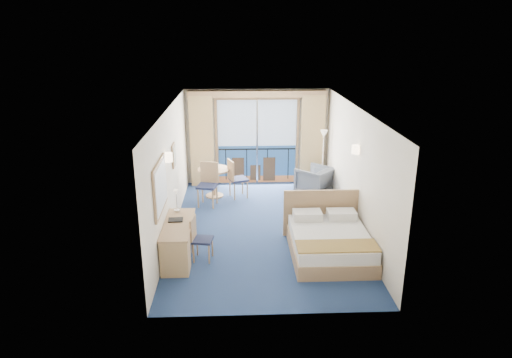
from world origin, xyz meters
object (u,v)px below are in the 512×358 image
at_px(armchair, 315,181).
at_px(bed, 329,241).
at_px(desk_chair, 199,236).
at_px(desk, 176,249).
at_px(round_table, 214,175).
at_px(nightstand, 342,217).
at_px(table_chair_a, 235,176).
at_px(table_chair_b, 208,181).
at_px(floor_lamp, 323,145).

bearing_deg(armchair, bed, 39.53).
bearing_deg(desk_chair, desk, 140.36).
distance_m(bed, armchair, 3.44).
xyz_separation_m(desk, round_table, (0.53, 3.84, 0.18)).
relative_size(nightstand, armchair, 0.66).
bearing_deg(table_chair_a, bed, -170.70).
bearing_deg(bed, armchair, 85.40).
relative_size(round_table, table_chair_b, 0.78).
xyz_separation_m(nightstand, desk_chair, (-3.10, -1.32, 0.22)).
height_order(nightstand, desk, desk).
height_order(floor_lamp, table_chair_b, floor_lamp).
bearing_deg(table_chair_a, armchair, -106.46).
relative_size(bed, table_chair_b, 1.79).
distance_m(desk, round_table, 3.88).
xyz_separation_m(armchair, table_chair_b, (-2.81, -0.61, 0.23)).
xyz_separation_m(bed, table_chair_b, (-2.54, 2.83, 0.33)).
bearing_deg(floor_lamp, bed, -98.12).
relative_size(armchair, round_table, 0.98).
height_order(desk, desk_chair, desk_chair).
relative_size(armchair, desk_chair, 0.96).
height_order(floor_lamp, round_table, floor_lamp).
xyz_separation_m(nightstand, floor_lamp, (0.02, 2.68, 0.98)).
bearing_deg(table_chair_b, desk, -84.30).
bearing_deg(bed, table_chair_b, 131.91).
distance_m(bed, desk, 2.98).
xyz_separation_m(floor_lamp, round_table, (-2.98, -0.51, -0.68)).
height_order(desk_chair, table_chair_a, table_chair_a).
height_order(round_table, table_chair_a, table_chair_a).
bearing_deg(table_chair_a, desk, 143.56).
bearing_deg(bed, nightstand, 66.28).
xyz_separation_m(bed, table_chair_a, (-1.86, 3.29, 0.29)).
relative_size(desk_chair, table_chair_b, 0.80).
distance_m(desk, table_chair_b, 3.29).
xyz_separation_m(nightstand, armchair, (-0.27, 2.20, 0.11)).
bearing_deg(nightstand, table_chair_b, 152.62).
bearing_deg(floor_lamp, table_chair_b, -160.66).
bearing_deg(table_chair_b, nightstand, -14.44).
height_order(floor_lamp, desk_chair, floor_lamp).
height_order(round_table, table_chair_b, table_chair_b).
distance_m(round_table, table_chair_a, 0.57).
relative_size(bed, table_chair_a, 1.89).
height_order(armchair, floor_lamp, floor_lamp).
relative_size(floor_lamp, table_chair_a, 1.61).
relative_size(nightstand, desk_chair, 0.63).
distance_m(floor_lamp, table_chair_b, 3.34).
xyz_separation_m(nightstand, desk, (-3.49, -1.67, 0.13)).
xyz_separation_m(desk_chair, table_chair_b, (0.02, 2.92, 0.12)).
relative_size(floor_lamp, round_table, 1.94).
height_order(bed, nightstand, bed).
height_order(bed, table_chair_b, table_chair_b).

